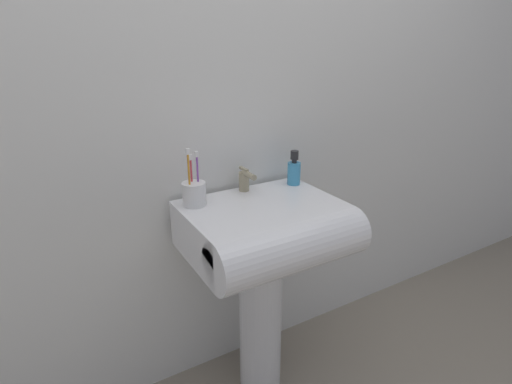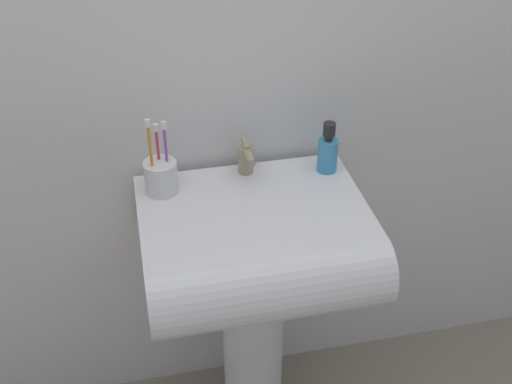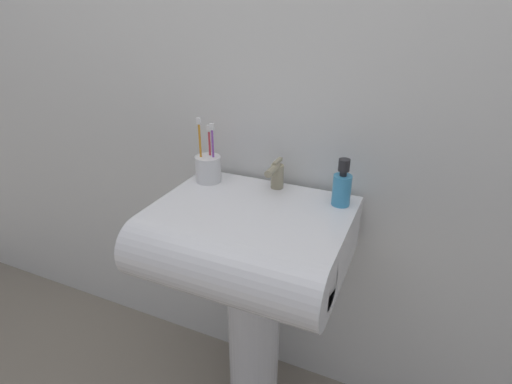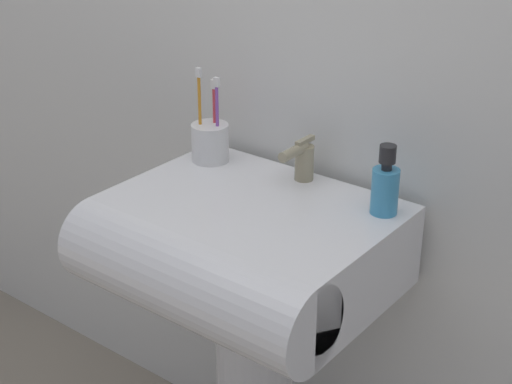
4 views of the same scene
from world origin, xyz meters
name	(u,v)px [view 2 (image 2 of 4)]	position (x,y,z in m)	size (l,w,h in m)	color
wall_back	(231,19)	(0.00, 0.24, 1.20)	(5.00, 0.05, 2.40)	silver
sink_pedestal	(253,344)	(0.00, 0.00, 0.32)	(0.17, 0.17, 0.64)	white
sink_basin	(258,248)	(0.00, -0.06, 0.73)	(0.55, 0.47, 0.17)	white
faucet	(246,158)	(0.01, 0.14, 0.86)	(0.04, 0.11, 0.09)	tan
toothbrush_cup	(161,176)	(-0.21, 0.11, 0.86)	(0.08, 0.08, 0.21)	white
soap_bottle	(328,152)	(0.22, 0.12, 0.87)	(0.05, 0.05, 0.14)	#3F99CC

